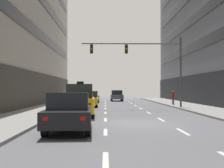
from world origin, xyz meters
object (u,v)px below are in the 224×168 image
at_px(car_driving_4, 69,112).
at_px(traffic_signal_0, 147,58).
at_px(taxi_driving_0, 80,100).
at_px(taxi_driving_1, 89,99).
at_px(car_driving_3, 117,96).
at_px(pedestrian_1, 173,96).
at_px(car_driving_2, 92,97).

distance_m(car_driving_4, traffic_signal_0, 16.04).
xyz_separation_m(taxi_driving_0, taxi_driving_1, (-0.01, 10.72, -0.30)).
xyz_separation_m(car_driving_3, pedestrian_1, (5.73, -12.89, 0.21)).
bearing_deg(traffic_signal_0, taxi_driving_1, 152.16).
relative_size(car_driving_2, car_driving_4, 0.92).
bearing_deg(car_driving_3, taxi_driving_0, -97.83).
distance_m(car_driving_3, traffic_signal_0, 17.89).
height_order(taxi_driving_0, taxi_driving_1, taxi_driving_0).
distance_m(taxi_driving_0, pedestrian_1, 15.23).
bearing_deg(pedestrian_1, taxi_driving_1, -171.14).
relative_size(taxi_driving_0, car_driving_3, 1.03).
relative_size(car_driving_2, traffic_signal_0, 0.45).
height_order(taxi_driving_1, traffic_signal_0, traffic_signal_0).
height_order(traffic_signal_0, pedestrian_1, traffic_signal_0).
bearing_deg(car_driving_4, car_driving_2, 90.42).
relative_size(taxi_driving_1, car_driving_2, 1.01).
distance_m(taxi_driving_0, car_driving_3, 25.28).
xyz_separation_m(car_driving_2, car_driving_3, (3.54, 5.67, 0.03)).
xyz_separation_m(car_driving_2, pedestrian_1, (9.27, -7.22, 0.25)).
relative_size(taxi_driving_0, taxi_driving_1, 1.05).
bearing_deg(car_driving_4, taxi_driving_0, 90.84).
relative_size(car_driving_2, car_driving_3, 0.97).
xyz_separation_m(taxi_driving_0, car_driving_3, (3.45, 25.05, -0.27)).
relative_size(car_driving_3, car_driving_4, 0.95).
bearing_deg(car_driving_4, pedestrian_1, 64.37).
distance_m(taxi_driving_1, car_driving_4, 17.49).
xyz_separation_m(taxi_driving_1, car_driving_3, (3.45, 14.32, 0.02)).
height_order(taxi_driving_0, car_driving_4, taxi_driving_0).
bearing_deg(car_driving_3, pedestrian_1, -66.03).
distance_m(car_driving_3, pedestrian_1, 14.11).
bearing_deg(car_driving_2, pedestrian_1, -37.93).
bearing_deg(car_driving_2, car_driving_3, 58.02).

